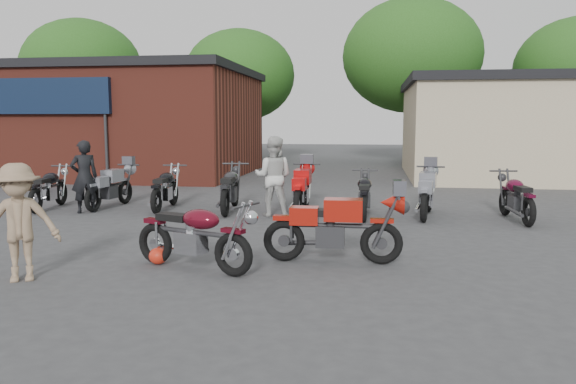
# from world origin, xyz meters

# --- Properties ---
(ground) EXTENTS (90.00, 90.00, 0.00)m
(ground) POSITION_xyz_m (0.00, 0.00, 0.00)
(ground) COLOR #363639
(brick_building) EXTENTS (12.00, 8.00, 4.00)m
(brick_building) POSITION_xyz_m (-9.00, 14.00, 2.00)
(brick_building) COLOR maroon
(brick_building) RESTS_ON ground
(stucco_building) EXTENTS (10.00, 8.00, 3.50)m
(stucco_building) POSITION_xyz_m (8.50, 15.00, 1.75)
(stucco_building) COLOR tan
(stucco_building) RESTS_ON ground
(tree_0) EXTENTS (6.56, 6.56, 8.20)m
(tree_0) POSITION_xyz_m (-14.00, 22.00, 4.10)
(tree_0) COLOR #1C4111
(tree_0) RESTS_ON ground
(tree_1) EXTENTS (5.92, 5.92, 7.40)m
(tree_1) POSITION_xyz_m (-5.00, 22.00, 3.70)
(tree_1) COLOR #1C4111
(tree_1) RESTS_ON ground
(tree_2) EXTENTS (7.04, 7.04, 8.80)m
(tree_2) POSITION_xyz_m (4.00, 22.00, 4.40)
(tree_2) COLOR #1C4111
(tree_2) RESTS_ON ground
(vintage_motorcycle) EXTENTS (2.10, 1.33, 1.16)m
(vintage_motorcycle) POSITION_xyz_m (-0.40, -0.09, 0.58)
(vintage_motorcycle) COLOR #500A16
(vintage_motorcycle) RESTS_ON ground
(sportbike) EXTENTS (2.07, 0.72, 1.19)m
(sportbike) POSITION_xyz_m (1.59, 0.65, 0.60)
(sportbike) COLOR #B1190E
(sportbike) RESTS_ON ground
(helmet) EXTENTS (0.37, 0.37, 0.26)m
(helmet) POSITION_xyz_m (-1.06, 0.15, 0.13)
(helmet) COLOR red
(helmet) RESTS_ON ground
(person_dark) EXTENTS (0.75, 0.71, 1.72)m
(person_dark) POSITION_xyz_m (-4.59, 4.51, 0.86)
(person_dark) COLOR black
(person_dark) RESTS_ON ground
(person_light) EXTENTS (0.91, 0.72, 1.82)m
(person_light) POSITION_xyz_m (-0.10, 4.72, 0.91)
(person_light) COLOR silver
(person_light) RESTS_ON ground
(person_tan) EXTENTS (1.20, 1.02, 1.61)m
(person_tan) POSITION_xyz_m (-2.57, -0.96, 0.80)
(person_tan) COLOR #8E7258
(person_tan) RESTS_ON ground
(row_bike_0) EXTENTS (0.88, 2.01, 1.13)m
(row_bike_0) POSITION_xyz_m (-5.76, 4.92, 0.57)
(row_bike_0) COLOR black
(row_bike_0) RESTS_ON ground
(row_bike_1) EXTENTS (0.86, 2.03, 1.14)m
(row_bike_1) POSITION_xyz_m (-4.37, 5.36, 0.57)
(row_bike_1) COLOR gray
(row_bike_1) RESTS_ON ground
(row_bike_2) EXTENTS (0.81, 2.03, 1.15)m
(row_bike_2) POSITION_xyz_m (-2.90, 5.30, 0.58)
(row_bike_2) COLOR black
(row_bike_2) RESTS_ON ground
(row_bike_3) EXTENTS (0.90, 2.17, 1.22)m
(row_bike_3) POSITION_xyz_m (-1.23, 5.21, 0.61)
(row_bike_3) COLOR black
(row_bike_3) RESTS_ON ground
(row_bike_4) EXTENTS (0.71, 2.13, 1.23)m
(row_bike_4) POSITION_xyz_m (0.51, 5.21, 0.62)
(row_bike_4) COLOR red
(row_bike_4) RESTS_ON ground
(row_bike_5) EXTENTS (0.65, 1.93, 1.12)m
(row_bike_5) POSITION_xyz_m (1.96, 4.93, 0.56)
(row_bike_5) COLOR black
(row_bike_5) RESTS_ON ground
(row_bike_6) EXTENTS (1.02, 2.16, 1.21)m
(row_bike_6) POSITION_xyz_m (3.37, 5.17, 0.60)
(row_bike_6) COLOR gray
(row_bike_6) RESTS_ON ground
(row_bike_7) EXTENTS (0.85, 2.03, 1.14)m
(row_bike_7) POSITION_xyz_m (5.24, 4.91, 0.57)
(row_bike_7) COLOR #4D0922
(row_bike_7) RESTS_ON ground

